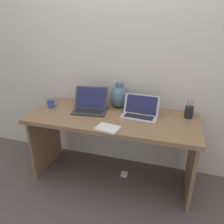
{
  "coord_description": "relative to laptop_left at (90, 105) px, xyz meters",
  "views": [
    {
      "loc": [
        0.55,
        -1.84,
        1.6
      ],
      "look_at": [
        0.0,
        0.0,
        0.78
      ],
      "focal_mm": 34.66,
      "sensor_mm": 36.0,
      "label": 1
    }
  ],
  "objects": [
    {
      "name": "desk",
      "position": [
        0.26,
        -0.09,
        -0.21
      ],
      "size": [
        1.65,
        0.66,
        0.73
      ],
      "color": "olive",
      "rests_on": "ground"
    },
    {
      "name": "ground_plane",
      "position": [
        0.26,
        -0.09,
        -0.79
      ],
      "size": [
        6.0,
        6.0,
        0.0
      ],
      "primitive_type": "plane",
      "color": "#564C47"
    },
    {
      "name": "pen_cup",
      "position": [
        0.97,
        0.1,
        -0.0
      ],
      "size": [
        0.08,
        0.08,
        0.18
      ],
      "color": "black",
      "rests_on": "desk"
    },
    {
      "name": "notebook_stack",
      "position": [
        0.3,
        -0.35,
        -0.05
      ],
      "size": [
        0.22,
        0.17,
        0.02
      ],
      "primitive_type": "cube",
      "rotation": [
        0.0,
        0.0,
        -0.17
      ],
      "color": "silver",
      "rests_on": "desk"
    },
    {
      "name": "back_wall",
      "position": [
        0.26,
        0.27,
        0.41
      ],
      "size": [
        4.4,
        0.04,
        2.4
      ],
      "primitive_type": "cube",
      "color": "beige",
      "rests_on": "ground"
    },
    {
      "name": "laptop_right",
      "position": [
        0.52,
        -0.0,
        -0.01
      ],
      "size": [
        0.36,
        0.24,
        0.2
      ],
      "color": "#B2B2B7",
      "rests_on": "desk"
    },
    {
      "name": "power_brick",
      "position": [
        0.39,
        -0.04,
        -0.77
      ],
      "size": [
        0.07,
        0.07,
        0.03
      ],
      "primitive_type": "cube",
      "color": "white",
      "rests_on": "ground"
    },
    {
      "name": "laptop_left",
      "position": [
        0.0,
        0.0,
        0.0
      ],
      "size": [
        0.37,
        0.29,
        0.23
      ],
      "color": "#333338",
      "rests_on": "desk"
    },
    {
      "name": "coffee_mug",
      "position": [
        -0.43,
        -0.05,
        -0.02
      ],
      "size": [
        0.11,
        0.07,
        0.09
      ],
      "color": "#335199",
      "rests_on": "desk"
    },
    {
      "name": "green_vase",
      "position": [
        0.26,
        0.17,
        0.06
      ],
      "size": [
        0.19,
        0.19,
        0.27
      ],
      "color": "slate",
      "rests_on": "desk"
    }
  ]
}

